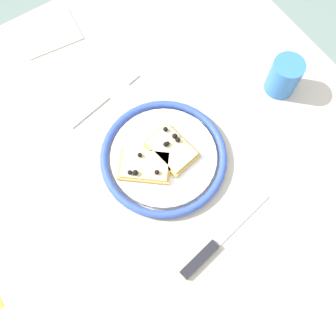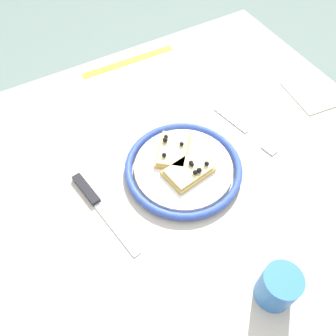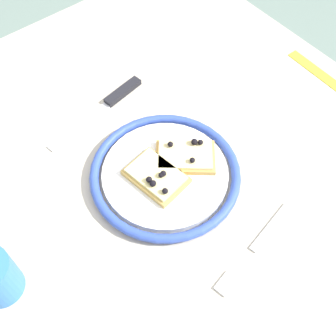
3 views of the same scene
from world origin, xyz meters
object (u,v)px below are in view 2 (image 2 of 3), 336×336
object	(u,v)px
measuring_tape	(129,61)
fork	(245,130)
pizza_slice_far	(173,150)
pizza_slice_near	(190,170)
dining_table	(182,188)
knife	(94,199)
cup	(277,287)
napkin	(311,93)
plate	(181,168)

from	to	relation	value
measuring_tape	fork	bearing A→B (deg)	110.43
pizza_slice_far	measuring_tape	xyz separation A→B (m)	(-0.06, -0.37, -0.02)
fork	pizza_slice_near	bearing A→B (deg)	14.41
dining_table	knife	size ratio (longest dim) A/B	4.43
pizza_slice_near	pizza_slice_far	distance (m)	0.07
cup	napkin	distance (m)	0.58
knife	fork	xyz separation A→B (m)	(-0.41, -0.00, -0.00)
fork	cup	world-z (taller)	cup
plate	napkin	xyz separation A→B (m)	(-0.45, -0.05, -0.01)
cup	napkin	bearing A→B (deg)	-139.88
pizza_slice_near	knife	bearing A→B (deg)	-12.61
plate	knife	world-z (taller)	plate
knife	cup	size ratio (longest dim) A/B	2.80
plate	fork	size ratio (longest dim) A/B	1.35
pizza_slice_near	measuring_tape	distance (m)	0.45
measuring_tape	pizza_slice_near	bearing A→B (deg)	83.91
fork	napkin	size ratio (longest dim) A/B	1.44
cup	pizza_slice_near	bearing A→B (deg)	-91.26
pizza_slice_near	fork	distance (m)	0.20
pizza_slice_near	cup	world-z (taller)	cup
napkin	dining_table	bearing A→B (deg)	6.47
dining_table	fork	xyz separation A→B (m)	(-0.20, -0.03, 0.08)
dining_table	fork	world-z (taller)	fork
pizza_slice_far	napkin	distance (m)	0.44
plate	fork	xyz separation A→B (m)	(-0.20, -0.03, -0.01)
plate	pizza_slice_far	size ratio (longest dim) A/B	2.12
plate	pizza_slice_near	size ratio (longest dim) A/B	2.36
pizza_slice_near	fork	bearing A→B (deg)	-165.59
fork	measuring_tape	bearing A→B (deg)	-70.89
pizza_slice_far	knife	size ratio (longest dim) A/B	0.53
cup	measuring_tape	size ratio (longest dim) A/B	0.30
cup	measuring_tape	bearing A→B (deg)	-94.93
pizza_slice_far	measuring_tape	size ratio (longest dim) A/B	0.44
pizza_slice_near	dining_table	bearing A→B (deg)	-75.65
pizza_slice_far	knife	distance (m)	0.21
plate	cup	size ratio (longest dim) A/B	3.16
dining_table	pizza_slice_near	size ratio (longest dim) A/B	9.27
plate	measuring_tape	distance (m)	0.42
dining_table	measuring_tape	distance (m)	0.43
fork	measuring_tape	world-z (taller)	fork
dining_table	plate	distance (m)	0.09
dining_table	napkin	world-z (taller)	napkin
plate	measuring_tape	bearing A→B (deg)	-99.13
knife	fork	size ratio (longest dim) A/B	1.20
fork	napkin	xyz separation A→B (m)	(-0.24, -0.02, 0.00)
pizza_slice_near	measuring_tape	xyz separation A→B (m)	(-0.06, -0.44, -0.02)
cup	measuring_tape	distance (m)	0.75
pizza_slice_far	dining_table	bearing A→B (deg)	90.90
pizza_slice_far	cup	distance (m)	0.37
dining_table	pizza_slice_near	world-z (taller)	pizza_slice_near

